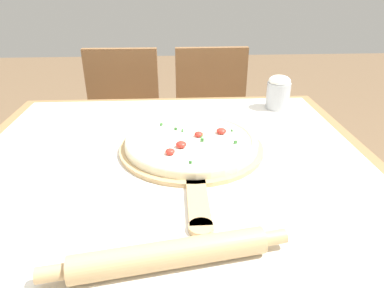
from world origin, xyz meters
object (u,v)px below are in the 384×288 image
rolling_pin (169,254)px  chair_left (123,123)px  chair_right (212,121)px  pizza (191,141)px  pizza_peel (192,150)px  flour_cup (278,92)px

rolling_pin → chair_left: bearing=101.5°
chair_left → chair_right: size_ratio=1.00×
chair_left → rolling_pin: bearing=-77.5°
pizza → chair_right: bearing=79.4°
pizza_peel → flour_cup: bearing=44.8°
pizza_peel → rolling_pin: (-0.06, -0.41, 0.02)m
pizza_peel → pizza: size_ratio=1.55×
pizza_peel → flour_cup: (0.33, 0.33, 0.06)m
pizza_peel → chair_right: size_ratio=0.65×
pizza_peel → chair_left: 0.96m
rolling_pin → flour_cup: bearing=62.1°
pizza → chair_left: size_ratio=0.42×
pizza → flour_cup: (0.33, 0.31, 0.04)m
chair_left → chair_right: (0.48, 0.00, 0.00)m
pizza_peel → rolling_pin: 0.42m
rolling_pin → chair_left: 1.33m
pizza → chair_left: bearing=110.6°
pizza_peel → pizza: bearing=89.7°
pizza → chair_right: chair_right is taller
pizza → chair_right: 0.91m
pizza_peel → chair_right: bearing=79.6°
rolling_pin → chair_right: 1.32m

